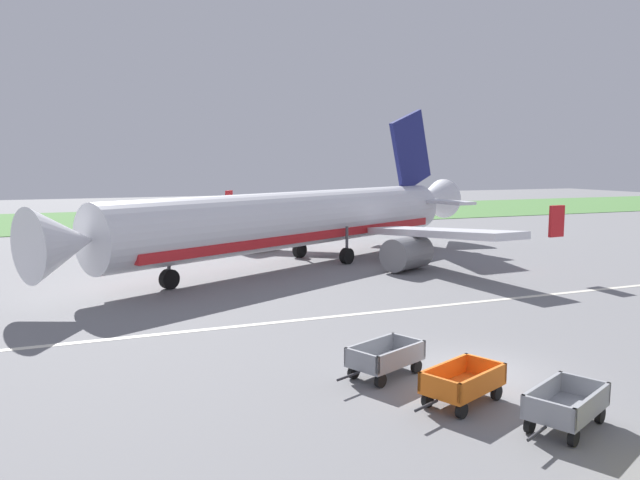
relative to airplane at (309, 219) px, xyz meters
The scene contains 7 objects.
ground_plane 23.32m from the airplane, 97.08° to the right, with size 220.00×220.00×0.00m, color slate.
grass_strip 38.76m from the airplane, 94.23° to the left, with size 220.00×28.00×0.06m, color #518442.
apron_stripe 14.96m from the airplane, 101.22° to the right, with size 120.00×0.36×0.01m, color silver.
airplane is the anchor object (origin of this frame).
baggage_cart_nearest 27.81m from the airplane, 96.93° to the right, with size 3.53×2.33×1.07m.
baggage_cart_second_in_row 25.66m from the airplane, 101.01° to the right, with size 3.56×2.26×1.07m.
baggage_cart_third_in_row 23.06m from the airplane, 104.80° to the right, with size 3.56×2.27×1.07m.
Camera 1 is at (-12.36, -16.56, 6.97)m, focal length 34.78 mm.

